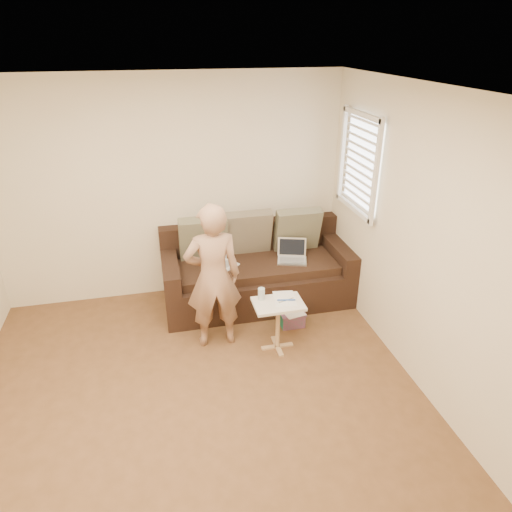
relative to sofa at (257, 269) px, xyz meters
name	(u,v)px	position (x,y,z in m)	size (l,w,h in m)	color
floor	(202,418)	(-0.90, -1.77, -0.42)	(4.50, 4.50, 0.00)	brown
ceiling	(179,96)	(-0.90, -1.77, 2.18)	(4.50, 4.50, 0.00)	white
wall_back	(172,191)	(-0.90, 0.48, 0.87)	(4.00, 4.00, 0.00)	beige
wall_right	(439,257)	(1.10, -1.77, 0.87)	(4.50, 4.50, 0.00)	beige
window_blinds	(359,163)	(1.05, -0.27, 1.28)	(0.12, 0.88, 1.08)	white
sofa	(257,269)	(0.00, 0.00, 0.00)	(2.20, 0.95, 0.85)	black
pillow_left	(203,239)	(-0.60, 0.20, 0.37)	(0.55, 0.14, 0.55)	#5D5B45
pillow_mid	(248,233)	(-0.05, 0.25, 0.37)	(0.55, 0.14, 0.55)	brown
pillow_right	(297,230)	(0.55, 0.20, 0.37)	(0.55, 0.14, 0.55)	#5D5B45
laptop_silver	(292,261)	(0.40, -0.10, 0.10)	(0.34, 0.24, 0.23)	#B7BABC
laptop_white	(223,267)	(-0.41, -0.05, 0.10)	(0.32, 0.24, 0.24)	white
person	(213,277)	(-0.62, -0.73, 0.35)	(0.56, 0.38, 1.55)	#A07257
side_table	(278,325)	(-0.01, -0.97, -0.15)	(0.49, 0.34, 0.54)	silver
drinking_glass	(261,294)	(-0.16, -0.87, 0.18)	(0.07, 0.07, 0.12)	silver
scissors	(286,300)	(0.07, -0.96, 0.13)	(0.18, 0.10, 0.02)	silver
paper_on_table	(285,299)	(0.07, -0.92, 0.12)	(0.21, 0.30, 0.00)	white
striped_box	(291,317)	(0.25, -0.59, -0.34)	(0.28, 0.28, 0.17)	#C21D79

